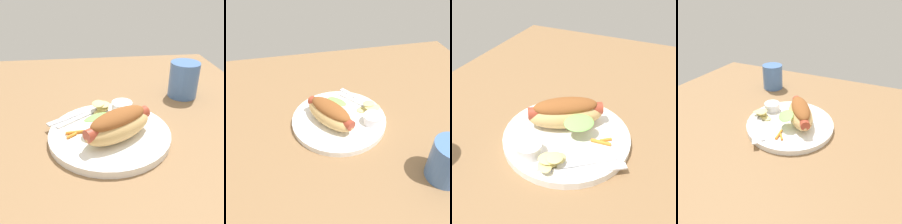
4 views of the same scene
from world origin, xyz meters
TOP-DOWN VIEW (x-y plane):
  - ground_plane at (0.00, 0.00)cm, footprint 120.00×90.00cm
  - plate at (-2.71, 0.69)cm, footprint 26.16×26.16cm
  - hot_dog at (-0.42, 2.10)cm, footprint 14.12×16.89cm
  - sauce_ramekin at (-11.07, 4.62)cm, footprint 5.02×5.02cm
  - fork at (-9.46, -5.16)cm, footprint 9.84×12.21cm
  - knife at (-10.11, -7.27)cm, footprint 8.39×11.75cm
  - chips_pile at (-11.94, -0.40)cm, footprint 7.37×5.32cm
  - carrot_garnish at (-2.28, -6.92)cm, footprint 2.59×4.03cm
  - drinking_cup at (-21.44, 23.60)cm, footprint 8.05×8.05cm

SIDE VIEW (x-z plane):
  - ground_plane at x=0.00cm, z-range -1.80..0.00cm
  - plate at x=-2.71cm, z-range 0.00..1.60cm
  - knife at x=-10.11cm, z-range 1.60..1.96cm
  - fork at x=-9.46cm, z-range 1.60..2.00cm
  - carrot_garnish at x=-2.28cm, z-range 1.59..2.29cm
  - chips_pile at x=-11.94cm, z-range 1.54..4.11cm
  - sauce_ramekin at x=-11.07cm, z-range 1.60..4.15cm
  - hot_dog at x=-0.42cm, z-range 1.70..8.05cm
  - drinking_cup at x=-21.44cm, z-range 0.00..9.87cm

